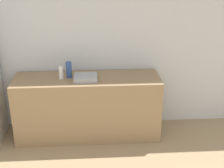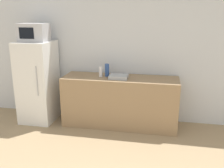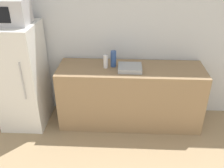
# 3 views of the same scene
# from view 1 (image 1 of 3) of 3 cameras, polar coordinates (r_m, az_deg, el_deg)

# --- Properties ---
(wall_back) EXTENTS (8.00, 0.06, 2.60)m
(wall_back) POSITION_cam_1_polar(r_m,az_deg,el_deg) (4.61, -4.64, 7.35)
(wall_back) COLOR silver
(wall_back) RESTS_ON ground_plane
(counter) EXTENTS (2.06, 0.62, 0.91)m
(counter) POSITION_cam_1_polar(r_m,az_deg,el_deg) (4.57, -4.43, -4.18)
(counter) COLOR #937551
(counter) RESTS_ON ground_plane
(sink_basin) EXTENTS (0.32, 0.28, 0.06)m
(sink_basin) POSITION_cam_1_polar(r_m,az_deg,el_deg) (4.32, -4.86, 1.19)
(sink_basin) COLOR #9EA3A8
(sink_basin) RESTS_ON counter
(bottle_tall) EXTENTS (0.08, 0.08, 0.23)m
(bottle_tall) POSITION_cam_1_polar(r_m,az_deg,el_deg) (4.40, -7.89, 2.63)
(bottle_tall) COLOR #2D4C8C
(bottle_tall) RESTS_ON counter
(bottle_short) EXTENTS (0.06, 0.06, 0.18)m
(bottle_short) POSITION_cam_1_polar(r_m,az_deg,el_deg) (4.37, -9.31, 2.08)
(bottle_short) COLOR silver
(bottle_short) RESTS_ON counter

